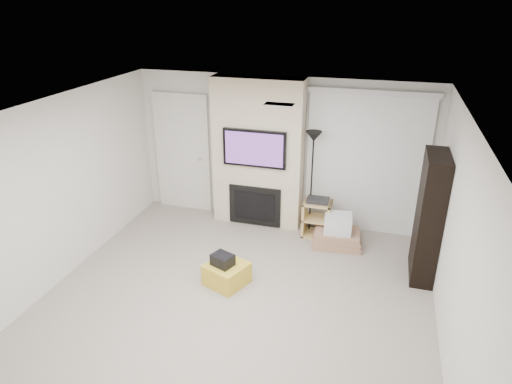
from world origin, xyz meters
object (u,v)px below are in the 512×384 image
(ottoman, at_px, (227,274))
(bookshelf, at_px, (429,218))
(floor_lamp, at_px, (313,154))
(av_stand, at_px, (317,216))
(box_stack, at_px, (337,233))

(ottoman, distance_m, bookshelf, 2.86)
(ottoman, xyz_separation_m, floor_lamp, (0.83, 1.84, 1.21))
(ottoman, relative_size, bookshelf, 0.28)
(ottoman, height_order, av_stand, av_stand)
(av_stand, bearing_deg, ottoman, -119.41)
(box_stack, height_order, bookshelf, bookshelf)
(ottoman, relative_size, floor_lamp, 0.29)
(floor_lamp, distance_m, av_stand, 1.03)
(ottoman, xyz_separation_m, bookshelf, (2.58, 0.98, 0.75))
(ottoman, relative_size, box_stack, 0.61)
(av_stand, distance_m, box_stack, 0.45)
(floor_lamp, xyz_separation_m, av_stand, (0.14, -0.12, -1.02))
(floor_lamp, xyz_separation_m, bookshelf, (1.75, -0.86, -0.46))
(ottoman, distance_m, av_stand, 1.98)
(floor_lamp, bearing_deg, av_stand, -41.90)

